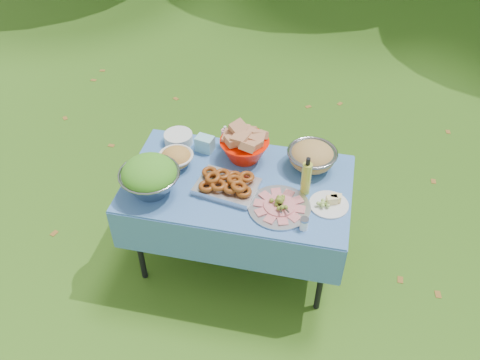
% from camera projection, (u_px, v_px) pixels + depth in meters
% --- Properties ---
extents(ground, '(80.00, 80.00, 0.00)m').
position_uv_depth(ground, '(238.00, 256.00, 3.81)').
color(ground, '#173309').
rests_on(ground, ground).
extents(picnic_table, '(1.46, 0.86, 0.76)m').
position_uv_depth(picnic_table, '(238.00, 222.00, 3.56)').
color(picnic_table, '#77BAE5').
rests_on(picnic_table, ground).
extents(salad_bowl, '(0.46, 0.46, 0.25)m').
position_uv_depth(salad_bowl, '(150.00, 176.00, 3.15)').
color(salad_bowl, gray).
rests_on(salad_bowl, picnic_table).
extents(pasta_bowl_white, '(0.29, 0.29, 0.13)m').
position_uv_depth(pasta_bowl_white, '(176.00, 158.00, 3.39)').
color(pasta_bowl_white, silver).
rests_on(pasta_bowl_white, picnic_table).
extents(plate_stack, '(0.22, 0.22, 0.07)m').
position_uv_depth(plate_stack, '(178.00, 138.00, 3.58)').
color(plate_stack, silver).
rests_on(plate_stack, picnic_table).
extents(wipes_box, '(0.13, 0.11, 0.11)m').
position_uv_depth(wipes_box, '(205.00, 144.00, 3.51)').
color(wipes_box, '#85D1E0').
rests_on(wipes_box, picnic_table).
extents(sanitizer_bottle, '(0.07, 0.07, 0.16)m').
position_uv_depth(sanitizer_bottle, '(225.00, 136.00, 3.54)').
color(sanitizer_bottle, pink).
rests_on(sanitizer_bottle, picnic_table).
extents(bread_bowl, '(0.44, 0.44, 0.22)m').
position_uv_depth(bread_bowl, '(244.00, 145.00, 3.41)').
color(bread_bowl, '#FB1800').
rests_on(bread_bowl, picnic_table).
extents(pasta_bowl_steel, '(0.40, 0.40, 0.18)m').
position_uv_depth(pasta_bowl_steel, '(312.00, 156.00, 3.36)').
color(pasta_bowl_steel, gray).
rests_on(pasta_bowl_steel, picnic_table).
extents(fried_tray, '(0.42, 0.33, 0.09)m').
position_uv_depth(fried_tray, '(227.00, 184.00, 3.22)').
color(fried_tray, silver).
rests_on(fried_tray, picnic_table).
extents(charcuterie_platter, '(0.47, 0.47, 0.09)m').
position_uv_depth(charcuterie_platter, '(280.00, 203.00, 3.10)').
color(charcuterie_platter, '#B1B4B8').
rests_on(charcuterie_platter, picnic_table).
extents(oil_bottle, '(0.08, 0.08, 0.28)m').
position_uv_depth(oil_bottle, '(306.00, 176.00, 3.14)').
color(oil_bottle, gold).
rests_on(oil_bottle, picnic_table).
extents(cheese_plate, '(0.31, 0.31, 0.07)m').
position_uv_depth(cheese_plate, '(329.00, 201.00, 3.12)').
color(cheese_plate, silver).
rests_on(cheese_plate, picnic_table).
extents(shaker, '(0.06, 0.06, 0.08)m').
position_uv_depth(shaker, '(304.00, 224.00, 2.97)').
color(shaker, white).
rests_on(shaker, picnic_table).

